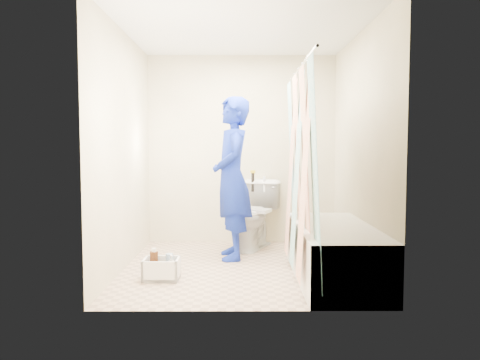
{
  "coord_description": "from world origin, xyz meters",
  "views": [
    {
      "loc": [
        -0.04,
        -4.73,
        1.23
      ],
      "look_at": [
        -0.02,
        0.25,
        0.88
      ],
      "focal_mm": 35.0,
      "sensor_mm": 36.0,
      "label": 1
    }
  ],
  "objects_px": {
    "toilet": "(253,215)",
    "cleaning_caddy": "(163,270)",
    "bathtub": "(334,250)",
    "plumber": "(232,178)"
  },
  "relations": [
    {
      "from": "cleaning_caddy",
      "to": "plumber",
      "type": "bearing_deg",
      "value": 53.61
    },
    {
      "from": "toilet",
      "to": "plumber",
      "type": "bearing_deg",
      "value": -91.62
    },
    {
      "from": "bathtub",
      "to": "toilet",
      "type": "distance_m",
      "value": 1.52
    },
    {
      "from": "bathtub",
      "to": "toilet",
      "type": "relative_size",
      "value": 2.12
    },
    {
      "from": "toilet",
      "to": "cleaning_caddy",
      "type": "height_order",
      "value": "toilet"
    },
    {
      "from": "plumber",
      "to": "bathtub",
      "type": "bearing_deg",
      "value": 42.03
    },
    {
      "from": "plumber",
      "to": "cleaning_caddy",
      "type": "relative_size",
      "value": 5.37
    },
    {
      "from": "plumber",
      "to": "toilet",
      "type": "bearing_deg",
      "value": 147.02
    },
    {
      "from": "plumber",
      "to": "cleaning_caddy",
      "type": "bearing_deg",
      "value": -44.49
    },
    {
      "from": "toilet",
      "to": "plumber",
      "type": "height_order",
      "value": "plumber"
    }
  ]
}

